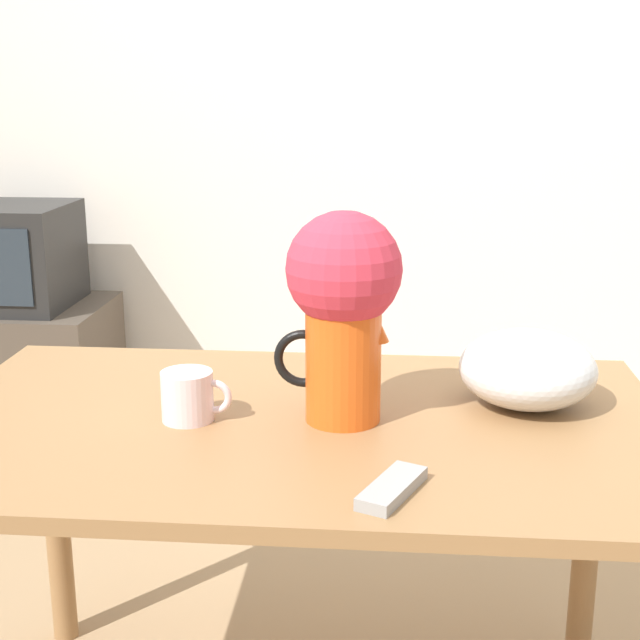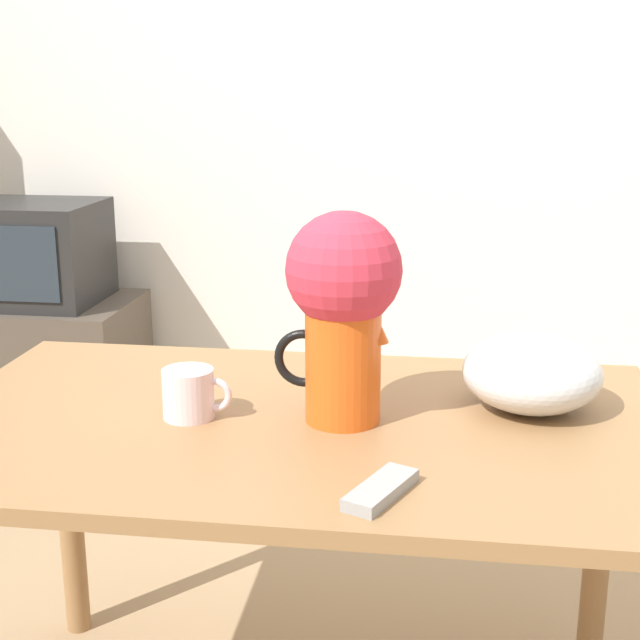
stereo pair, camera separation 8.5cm
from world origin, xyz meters
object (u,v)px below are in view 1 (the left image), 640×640
object	(u,v)px
white_bowl	(527,369)
coffee_mug	(189,396)
flower_vase	(343,298)
tv_set	(5,256)

from	to	relation	value
white_bowl	coffee_mug	bearing A→B (deg)	-167.96
flower_vase	coffee_mug	xyz separation A→B (m)	(-0.28, -0.03, -0.19)
flower_vase	coffee_mug	size ratio (longest dim) A/B	2.96
coffee_mug	tv_set	xyz separation A→B (m)	(-1.03, 1.53, -0.05)
flower_vase	white_bowl	xyz separation A→B (m)	(0.35, 0.11, -0.16)
tv_set	coffee_mug	bearing A→B (deg)	-56.00
flower_vase	tv_set	world-z (taller)	flower_vase
flower_vase	tv_set	bearing A→B (deg)	131.19
white_bowl	tv_set	distance (m)	2.17
flower_vase	white_bowl	distance (m)	0.40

